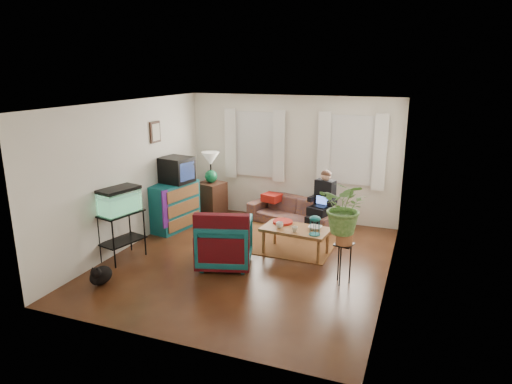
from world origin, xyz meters
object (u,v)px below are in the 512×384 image
at_px(armchair, 225,240).
at_px(coffee_table, 295,241).
at_px(dresser, 174,206).
at_px(side_table, 212,199).
at_px(sofa, 293,208).
at_px(plant_stand, 343,264).
at_px(aquarium_stand, 122,236).

xyz_separation_m(armchair, coffee_table, (0.96, 0.83, -0.20)).
height_order(dresser, coffee_table, dresser).
xyz_separation_m(dresser, armchair, (1.69, -1.24, -0.04)).
relative_size(side_table, dresser, 0.71).
distance_m(sofa, side_table, 1.84).
distance_m(coffee_table, plant_stand, 1.28).
height_order(sofa, coffee_table, sofa).
relative_size(side_table, plant_stand, 1.16).
xyz_separation_m(aquarium_stand, plant_stand, (3.63, 0.40, -0.09)).
distance_m(side_table, plant_stand, 3.99).
height_order(sofa, plant_stand, sofa).
height_order(dresser, aquarium_stand, dresser).
relative_size(armchair, coffee_table, 0.76).
bearing_deg(sofa, side_table, -162.41).
height_order(sofa, dresser, dresser).
relative_size(armchair, plant_stand, 1.36).
xyz_separation_m(coffee_table, plant_stand, (0.97, -0.83, 0.08)).
distance_m(dresser, coffee_table, 2.69).
bearing_deg(sofa, armchair, -85.47).
height_order(aquarium_stand, armchair, armchair).
xyz_separation_m(side_table, dresser, (-0.34, -1.02, 0.10)).
distance_m(dresser, armchair, 2.10).
bearing_deg(side_table, coffee_table, -31.70).
height_order(armchair, coffee_table, armchair).
distance_m(dresser, plant_stand, 3.83).
bearing_deg(coffee_table, dresser, 177.05).
distance_m(side_table, coffee_table, 2.72).
distance_m(sofa, armchair, 2.35).
bearing_deg(dresser, aquarium_stand, -79.34).
bearing_deg(coffee_table, plant_stand, -34.90).
bearing_deg(plant_stand, coffee_table, 139.32).
height_order(sofa, side_table, side_table).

